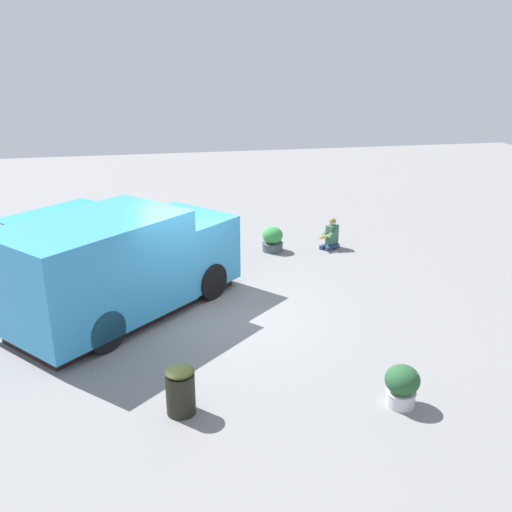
{
  "coord_description": "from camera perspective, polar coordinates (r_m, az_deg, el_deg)",
  "views": [
    {
      "loc": [
        1.04,
        11.42,
        5.52
      ],
      "look_at": [
        -1.09,
        0.15,
        1.29
      ],
      "focal_mm": 40.24,
      "sensor_mm": 36.0,
      "label": 1
    }
  ],
  "objects": [
    {
      "name": "planter_flowering_far",
      "position": [
        9.75,
        14.3,
        -12.31
      ],
      "size": [
        0.56,
        0.56,
        0.71
      ],
      "color": "silver",
      "rests_on": "ground_plane"
    },
    {
      "name": "planter_flowering_near",
      "position": [
        16.27,
        1.66,
        1.67
      ],
      "size": [
        0.6,
        0.6,
        0.71
      ],
      "color": "#445255",
      "rests_on": "ground_plane"
    },
    {
      "name": "person_customer",
      "position": [
        16.66,
        7.48,
        1.91
      ],
      "size": [
        0.8,
        0.68,
        0.89
      ],
      "color": "navy",
      "rests_on": "ground_plane"
    },
    {
      "name": "food_truck",
      "position": [
        12.53,
        -13.34,
        -1.1
      ],
      "size": [
        5.34,
        5.13,
        2.26
      ],
      "color": "#3390C8",
      "rests_on": "ground_plane"
    },
    {
      "name": "ground_plane",
      "position": [
        12.73,
        -4.98,
        -5.56
      ],
      "size": [
        40.0,
        40.0,
        0.0
      ],
      "primitive_type": "plane",
      "color": "gray"
    },
    {
      "name": "trash_bin",
      "position": [
        9.36,
        -7.52,
        -13.12
      ],
      "size": [
        0.48,
        0.48,
        0.79
      ],
      "color": "black",
      "rests_on": "ground_plane"
    }
  ]
}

